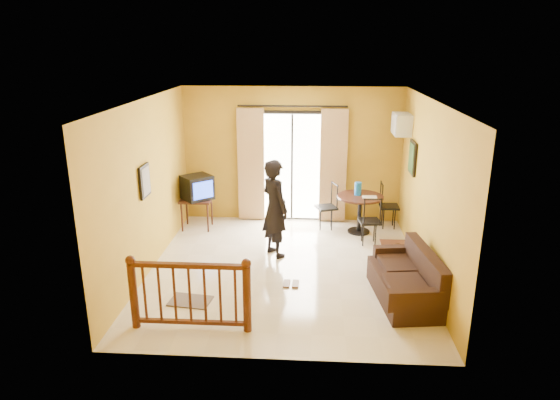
# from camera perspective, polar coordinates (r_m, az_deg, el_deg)

# --- Properties ---
(ground) EXTENTS (5.00, 5.00, 0.00)m
(ground) POSITION_cam_1_polar(r_m,az_deg,el_deg) (8.46, 0.63, -7.88)
(ground) COLOR beige
(ground) RESTS_ON ground
(room_shell) EXTENTS (5.00, 5.00, 5.00)m
(room_shell) POSITION_cam_1_polar(r_m,az_deg,el_deg) (7.87, 0.68, 3.37)
(room_shell) COLOR white
(room_shell) RESTS_ON ground
(balcony_door) EXTENTS (2.25, 0.14, 2.46)m
(balcony_door) POSITION_cam_1_polar(r_m,az_deg,el_deg) (10.36, 1.37, 3.91)
(balcony_door) COLOR black
(balcony_door) RESTS_ON ground
(tv_table) EXTENTS (0.63, 0.52, 0.63)m
(tv_table) POSITION_cam_1_polar(r_m,az_deg,el_deg) (10.20, -9.53, -0.29)
(tv_table) COLOR black
(tv_table) RESTS_ON ground
(television) EXTENTS (0.72, 0.72, 0.48)m
(television) POSITION_cam_1_polar(r_m,az_deg,el_deg) (10.09, -9.44, 1.43)
(television) COLOR black
(television) RESTS_ON tv_table
(picture_left) EXTENTS (0.05, 0.42, 0.52)m
(picture_left) POSITION_cam_1_polar(r_m,az_deg,el_deg) (8.14, -15.19, 2.10)
(picture_left) COLOR black
(picture_left) RESTS_ON room_shell
(dining_table) EXTENTS (0.91, 0.91, 0.76)m
(dining_table) POSITION_cam_1_polar(r_m,az_deg,el_deg) (9.95, 9.12, -0.39)
(dining_table) COLOR black
(dining_table) RESTS_ON ground
(water_jug) EXTENTS (0.14, 0.14, 0.26)m
(water_jug) POSITION_cam_1_polar(r_m,az_deg,el_deg) (9.92, 8.91, 1.29)
(water_jug) COLOR blue
(water_jug) RESTS_ON dining_table
(serving_tray) EXTENTS (0.28, 0.19, 0.02)m
(serving_tray) POSITION_cam_1_polar(r_m,az_deg,el_deg) (9.82, 10.19, 0.34)
(serving_tray) COLOR beige
(serving_tray) RESTS_ON dining_table
(dining_chairs) EXTENTS (1.74, 1.33, 0.95)m
(dining_chairs) POSITION_cam_1_polar(r_m,az_deg,el_deg) (10.11, 9.16, -3.72)
(dining_chairs) COLOR black
(dining_chairs) RESTS_ON ground
(air_conditioner) EXTENTS (0.31, 0.60, 0.40)m
(air_conditioner) POSITION_cam_1_polar(r_m,az_deg,el_deg) (9.83, 13.71, 8.41)
(air_conditioner) COLOR silver
(air_conditioner) RESTS_ON room_shell
(botanical_print) EXTENTS (0.05, 0.50, 0.60)m
(botanical_print) POSITION_cam_1_polar(r_m,az_deg,el_deg) (9.32, 14.89, 4.69)
(botanical_print) COLOR black
(botanical_print) RESTS_ON room_shell
(coffee_table) EXTENTS (0.52, 0.93, 0.41)m
(coffee_table) POSITION_cam_1_polar(r_m,az_deg,el_deg) (8.42, 13.38, -6.45)
(coffee_table) COLOR black
(coffee_table) RESTS_ON ground
(bowl) EXTENTS (0.24, 0.24, 0.06)m
(bowl) POSITION_cam_1_polar(r_m,az_deg,el_deg) (8.40, 13.41, -5.28)
(bowl) COLOR #4F321B
(bowl) RESTS_ON coffee_table
(sofa) EXTENTS (0.95, 1.73, 0.78)m
(sofa) POSITION_cam_1_polar(r_m,az_deg,el_deg) (7.64, 14.45, -9.01)
(sofa) COLOR black
(sofa) RESTS_ON ground
(standing_person) EXTENTS (0.72, 0.76, 1.74)m
(standing_person) POSITION_cam_1_polar(r_m,az_deg,el_deg) (8.70, -0.60, -0.95)
(standing_person) COLOR black
(standing_person) RESTS_ON ground
(stair_balustrade) EXTENTS (1.63, 0.13, 1.04)m
(stair_balustrade) POSITION_cam_1_polar(r_m,az_deg,el_deg) (6.68, -10.30, -10.15)
(stair_balustrade) COLOR #471E0F
(stair_balustrade) RESTS_ON ground
(doormat) EXTENTS (0.65, 0.48, 0.02)m
(doormat) POSITION_cam_1_polar(r_m,az_deg,el_deg) (7.59, -10.21, -11.28)
(doormat) COLOR #5E524B
(doormat) RESTS_ON ground
(sandals) EXTENTS (0.25, 0.25, 0.03)m
(sandals) POSITION_cam_1_polar(r_m,az_deg,el_deg) (7.94, 1.27, -9.56)
(sandals) COLOR #4F321B
(sandals) RESTS_ON ground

